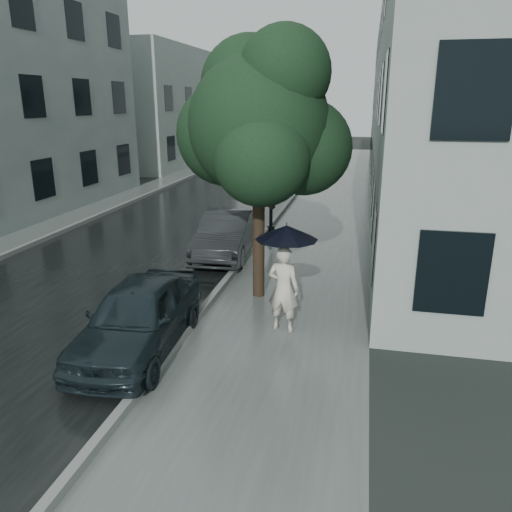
% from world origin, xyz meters
% --- Properties ---
extents(ground, '(120.00, 120.00, 0.00)m').
position_xyz_m(ground, '(0.00, 0.00, 0.00)').
color(ground, black).
rests_on(ground, ground).
extents(sidewalk, '(3.50, 60.00, 0.01)m').
position_xyz_m(sidewalk, '(0.25, 12.00, 0.00)').
color(sidewalk, slate).
rests_on(sidewalk, ground).
extents(kerb_near, '(0.15, 60.00, 0.15)m').
position_xyz_m(kerb_near, '(-1.57, 12.00, 0.07)').
color(kerb_near, slate).
rests_on(kerb_near, ground).
extents(asphalt_road, '(6.85, 60.00, 0.00)m').
position_xyz_m(asphalt_road, '(-5.08, 12.00, 0.00)').
color(asphalt_road, black).
rests_on(asphalt_road, ground).
extents(kerb_far, '(0.15, 60.00, 0.15)m').
position_xyz_m(kerb_far, '(-8.57, 12.00, 0.07)').
color(kerb_far, slate).
rests_on(kerb_far, ground).
extents(sidewalk_far, '(1.70, 60.00, 0.01)m').
position_xyz_m(sidewalk_far, '(-9.50, 12.00, 0.00)').
color(sidewalk_far, '#4C5451').
rests_on(sidewalk_far, ground).
extents(building_near, '(7.02, 36.00, 9.00)m').
position_xyz_m(building_near, '(5.47, 19.50, 4.50)').
color(building_near, gray).
rests_on(building_near, ground).
extents(building_far_b, '(7.02, 18.00, 8.00)m').
position_xyz_m(building_far_b, '(-13.77, 30.00, 4.00)').
color(building_far_b, gray).
rests_on(building_far_b, ground).
extents(pedestrian, '(0.71, 0.54, 1.77)m').
position_xyz_m(pedestrian, '(0.27, 1.94, 0.89)').
color(pedestrian, beige).
rests_on(pedestrian, sidewalk).
extents(umbrella, '(1.34, 1.34, 1.29)m').
position_xyz_m(umbrella, '(0.31, 1.96, 2.04)').
color(umbrella, black).
rests_on(umbrella, ground).
extents(street_tree, '(4.03, 3.66, 5.96)m').
position_xyz_m(street_tree, '(-0.60, 3.79, 3.99)').
color(street_tree, '#332619').
rests_on(street_tree, ground).
extents(lamp_post, '(0.82, 0.46, 5.54)m').
position_xyz_m(lamp_post, '(-1.59, 9.80, 3.15)').
color(lamp_post, black).
rests_on(lamp_post, ground).
extents(car_near, '(1.74, 3.94, 1.32)m').
position_xyz_m(car_near, '(-2.20, 0.55, 0.66)').
color(car_near, black).
rests_on(car_near, ground).
extents(car_far, '(1.65, 4.08, 1.32)m').
position_xyz_m(car_far, '(-2.20, 6.64, 0.66)').
color(car_far, '#212426').
rests_on(car_far, ground).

